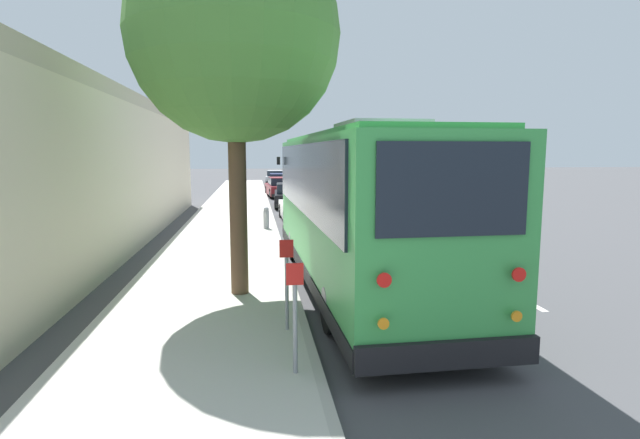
{
  "coord_description": "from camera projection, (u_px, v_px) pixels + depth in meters",
  "views": [
    {
      "loc": [
        -11.11,
        2.55,
        2.98
      ],
      "look_at": [
        1.14,
        0.92,
        1.3
      ],
      "focal_mm": 28.0,
      "sensor_mm": 36.0,
      "label": 1
    }
  ],
  "objects": [
    {
      "name": "sidewalk_slab",
      "position": [
        210.0,
        282.0,
        11.17
      ],
      "size": [
        80.0,
        3.46,
        0.15
      ],
      "primitive_type": "cube",
      "color": "beige",
      "rests_on": "ground"
    },
    {
      "name": "sign_post_near",
      "position": [
        295.0,
        317.0,
        6.34
      ],
      "size": [
        0.06,
        0.22,
        1.44
      ],
      "color": "gray",
      "rests_on": "sidewalk_slab"
    },
    {
      "name": "curb_strip",
      "position": [
        290.0,
        280.0,
        11.41
      ],
      "size": [
        80.0,
        0.14,
        0.15
      ],
      "primitive_type": "cube",
      "color": "#AAA69D",
      "rests_on": "ground"
    },
    {
      "name": "building_backdrop",
      "position": [
        43.0,
        177.0,
        15.55
      ],
      "size": [
        24.09,
        6.08,
        4.78
      ],
      "color": "beige",
      "rests_on": "ground"
    },
    {
      "name": "lane_stripe_ahead",
      "position": [
        420.0,
        243.0,
        16.42
      ],
      "size": [
        2.4,
        0.14,
        0.01
      ],
      "primitive_type": "cube",
      "color": "silver",
      "rests_on": "ground"
    },
    {
      "name": "ground_plane",
      "position": [
        365.0,
        280.0,
        11.65
      ],
      "size": [
        160.0,
        160.0,
        0.0
      ],
      "primitive_type": "plane",
      "color": "#474749"
    },
    {
      "name": "shuttle_bus",
      "position": [
        356.0,
        202.0,
        10.96
      ],
      "size": [
        10.33,
        2.87,
        3.52
      ],
      "rotation": [
        0.0,
        0.0,
        0.03
      ],
      "color": "green",
      "rests_on": "ground"
    },
    {
      "name": "parked_sedan_white",
      "position": [
        302.0,
        208.0,
        21.64
      ],
      "size": [
        4.26,
        1.87,
        1.26
      ],
      "rotation": [
        0.0,
        0.0,
        0.02
      ],
      "color": "silver",
      "rests_on": "ground"
    },
    {
      "name": "sign_post_far",
      "position": [
        287.0,
        284.0,
        7.91
      ],
      "size": [
        0.06,
        0.22,
        1.46
      ],
      "color": "gray",
      "rests_on": "sidewalk_slab"
    },
    {
      "name": "parked_sedan_maroon",
      "position": [
        281.0,
        188.0,
        33.43
      ],
      "size": [
        4.68,
        2.04,
        1.3
      ],
      "rotation": [
        0.0,
        0.0,
        0.07
      ],
      "color": "maroon",
      "rests_on": "ground"
    },
    {
      "name": "parked_sedan_navy",
      "position": [
        279.0,
        182.0,
        39.77
      ],
      "size": [
        4.48,
        1.91,
        1.27
      ],
      "rotation": [
        0.0,
        0.0,
        -0.04
      ],
      "color": "#19234C",
      "rests_on": "ground"
    },
    {
      "name": "lane_stripe_mid",
      "position": [
        513.0,
        294.0,
        10.53
      ],
      "size": [
        2.4,
        0.14,
        0.01
      ],
      "primitive_type": "cube",
      "color": "silver",
      "rests_on": "ground"
    },
    {
      "name": "fire_hydrant",
      "position": [
        266.0,
        218.0,
        18.53
      ],
      "size": [
        0.22,
        0.22,
        0.81
      ],
      "color": "#99999E",
      "rests_on": "sidewalk_slab"
    },
    {
      "name": "parked_sedan_silver",
      "position": [
        275.0,
        178.0,
        47.11
      ],
      "size": [
        4.75,
        1.96,
        1.26
      ],
      "rotation": [
        0.0,
        0.0,
        -0.07
      ],
      "color": "#A8AAAF",
      "rests_on": "ground"
    },
    {
      "name": "parked_sedan_black",
      "position": [
        290.0,
        196.0,
        27.45
      ],
      "size": [
        4.57,
        1.9,
        1.28
      ],
      "rotation": [
        0.0,
        0.0,
        -0.04
      ],
      "color": "black",
      "rests_on": "ground"
    },
    {
      "name": "street_tree",
      "position": [
        234.0,
        23.0,
        9.5
      ],
      "size": [
        4.03,
        4.03,
        7.63
      ],
      "color": "brown",
      "rests_on": "sidewalk_slab"
    }
  ]
}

